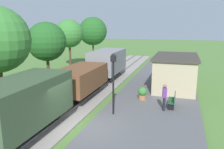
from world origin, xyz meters
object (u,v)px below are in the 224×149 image
bench_near_hut (173,100)px  person_waiting (164,96)px  tree_field_distant (93,31)px  tree_trackside_far (47,42)px  station_hut (175,72)px  lamp_post_near (113,73)px  freight_train (80,78)px  potted_planter (142,93)px  tree_field_left (69,34)px

bench_near_hut → person_waiting: 1.03m
bench_near_hut → tree_field_distant: tree_field_distant is taller
tree_trackside_far → tree_field_distant: size_ratio=0.86×
station_hut → tree_trackside_far: size_ratio=1.00×
tree_trackside_far → person_waiting: bearing=-22.6°
person_waiting → lamp_post_near: (-2.88, -1.51, 1.62)m
freight_train → station_hut: station_hut is taller
person_waiting → freight_train: bearing=-23.1°
freight_train → tree_field_distant: (-6.71, 19.48, 2.91)m
lamp_post_near → tree_trackside_far: 10.40m
freight_train → bench_near_hut: size_ratio=12.93×
tree_trackside_far → tree_field_distant: (-1.90, 16.32, 0.51)m
tree_trackside_far → freight_train: bearing=-33.4°
station_hut → tree_field_distant: 20.65m
person_waiting → tree_trackside_far: 12.43m
person_waiting → tree_field_distant: 24.94m
person_waiting → tree_field_distant: (-13.09, 20.96, 3.33)m
tree_field_distant → station_hut: bearing=-48.7°
potted_planter → tree_trackside_far: tree_trackside_far is taller
station_hut → freight_train: bearing=-148.8°
person_waiting → potted_planter: (-1.67, 1.74, -0.46)m
tree_trackside_far → tree_field_left: size_ratio=0.93×
freight_train → person_waiting: size_ratio=11.35×
bench_near_hut → potted_planter: potted_planter is taller
tree_field_distant → freight_train: bearing=-71.0°
person_waiting → tree_field_left: bearing=-54.6°
tree_field_distant → potted_planter: bearing=-59.3°
potted_planter → lamp_post_near: (-1.21, -3.25, 2.08)m
freight_train → person_waiting: 6.56m
lamp_post_near → tree_trackside_far: size_ratio=0.64×
freight_train → bench_near_hut: bearing=-5.9°
potted_planter → lamp_post_near: lamp_post_near is taller
tree_trackside_far → tree_field_distant: 16.44m
station_hut → bench_near_hut: (0.07, -4.83, -0.93)m
tree_field_distant → tree_field_left: bearing=-90.3°
station_hut → lamp_post_near: (-3.29, -7.11, 1.15)m
freight_train → tree_field_distant: tree_field_distant is taller
person_waiting → tree_field_distant: size_ratio=0.25×
station_hut → potted_planter: size_ratio=6.33×
station_hut → lamp_post_near: size_ratio=1.57×
station_hut → potted_planter: station_hut is taller
lamp_post_near → tree_field_distant: size_ratio=0.55×
lamp_post_near → tree_trackside_far: (-8.31, 6.15, 1.19)m
freight_train → tree_trackside_far: size_ratio=3.33×
freight_train → lamp_post_near: size_ratio=5.24×
station_hut → bench_near_hut: size_ratio=3.87×
tree_field_left → tree_trackside_far: bearing=-76.8°
lamp_post_near → tree_field_left: 17.76m
freight_train → bench_near_hut: 6.96m
station_hut → lamp_post_near: bearing=-114.9°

